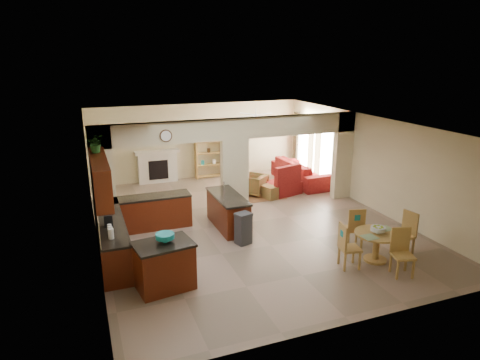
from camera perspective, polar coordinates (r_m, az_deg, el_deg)
name	(u,v)px	position (r m, az deg, el deg)	size (l,w,h in m)	color
floor	(247,223)	(12.05, 0.93, -5.70)	(10.00, 10.00, 0.00)	#7F6857
ceiling	(247,123)	(11.30, 1.00, 7.57)	(10.00, 10.00, 0.00)	white
wall_back	(198,141)	(16.22, -5.60, 5.20)	(8.00, 8.00, 0.00)	beige
wall_front	(358,251)	(7.47, 15.46, -9.07)	(8.00, 8.00, 0.00)	beige
wall_left	(92,191)	(10.84, -19.10, -1.35)	(10.00, 10.00, 0.00)	beige
wall_right	(370,162)	(13.55, 16.89, 2.32)	(10.00, 10.00, 0.00)	beige
partition_left_pier	(103,179)	(11.80, -17.86, 0.19)	(0.60, 0.25, 2.80)	beige
partition_center_pier	(235,176)	(12.58, -0.73, 0.56)	(0.80, 0.25, 2.20)	beige
partition_right_pier	(342,156)	(14.16, 13.49, 3.17)	(0.60, 0.25, 2.80)	beige
partition_header	(234,129)	(12.27, -0.75, 6.86)	(8.00, 0.25, 0.60)	beige
kitchen_counter	(128,226)	(10.95, -14.72, -6.00)	(2.52, 3.29, 1.48)	#411607
upper_cabinets	(100,178)	(9.93, -18.16, 0.28)	(0.35, 2.40, 0.90)	#411607
peninsula	(228,211)	(11.59, -1.62, -4.20)	(0.70, 1.85, 0.91)	#411607
wall_clock	(166,136)	(11.61, -9.85, 5.82)	(0.34, 0.34, 0.03)	#4B3019
rug	(257,195)	(14.30, 2.29, -2.06)	(1.60, 1.30, 0.01)	brown
fireplace	(158,166)	(15.91, -10.93, 1.84)	(1.60, 0.35, 1.20)	beige
shelving_unit	(209,154)	(16.25, -4.19, 3.45)	(1.00, 0.32, 1.80)	olive
window_a	(328,153)	(15.41, 11.60, 3.58)	(0.02, 0.90, 1.90)	white
window_b	(304,144)	(16.84, 8.53, 4.81)	(0.02, 0.90, 1.90)	white
glazed_door	(315,152)	(16.15, 9.97, 3.70)	(0.02, 0.70, 2.10)	white
drape_a_left	(336,157)	(14.90, 12.68, 3.07)	(0.10, 0.28, 2.30)	#401D19
drape_a_right	(318,149)	(15.89, 10.33, 4.03)	(0.10, 0.28, 2.30)	#401D19
drape_b_left	(311,147)	(16.31, 9.43, 4.39)	(0.10, 0.28, 2.30)	#401D19
drape_b_right	(296,141)	(17.33, 7.45, 5.19)	(0.10, 0.28, 2.30)	#401D19
ceiling_fan	(256,115)	(14.65, 2.11, 8.65)	(1.00, 1.00, 0.10)	white
kitchen_island	(164,265)	(8.82, -10.06, -11.16)	(1.24, 0.97, 0.98)	#411607
teal_bowl	(165,238)	(8.62, -9.96, -7.59)	(0.37, 0.37, 0.18)	teal
trash_can	(243,230)	(10.64, 0.45, -6.64)	(0.35, 0.30, 0.74)	#2C2C2F
dining_table	(377,242)	(10.24, 17.75, -7.84)	(1.01, 1.01, 0.69)	olive
fruit_bowl	(378,230)	(10.09, 17.93, -6.32)	(0.33, 0.33, 0.18)	#7FA523
sofa	(301,172)	(15.79, 8.16, 1.10)	(1.09, 2.79, 0.82)	maroon
chaise	(283,187)	(14.53, 5.74, -0.99)	(1.05, 0.86, 0.42)	maroon
armchair	(254,184)	(14.33, 1.91, -0.60)	(0.74, 0.76, 0.69)	maroon
ottoman	(272,191)	(14.08, 4.23, -1.53)	(0.57, 0.57, 0.41)	maroon
plant	(96,143)	(10.34, -18.67, 4.64)	(0.38, 0.33, 0.42)	#124515
chair_north	(355,226)	(10.74, 15.03, -5.96)	(0.51, 0.51, 1.02)	olive
chair_east	(406,231)	(10.81, 21.29, -6.39)	(0.49, 0.49, 1.02)	olive
chair_south	(402,250)	(9.81, 20.74, -8.68)	(0.52, 0.52, 1.02)	olive
chair_west	(347,244)	(9.71, 14.02, -8.33)	(0.49, 0.49, 1.02)	olive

